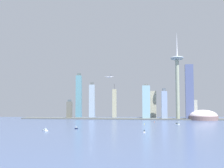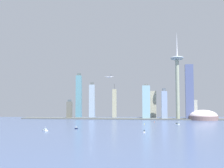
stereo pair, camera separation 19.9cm
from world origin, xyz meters
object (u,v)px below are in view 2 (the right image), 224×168
object	(u,v)px
skyscraper_8	(79,96)
boat_3	(76,128)
skyscraper_0	(146,102)
boat_1	(177,124)
channel_buoy_1	(144,124)
skyscraper_2	(152,105)
skyscraper_6	(194,109)
stadium_dome	(203,116)
observation_tower	(177,73)
channel_buoy_0	(154,122)
skyscraper_3	(164,105)
skyscraper_1	(92,100)
airplane	(109,77)
boat_2	(144,132)
skyscraper_4	(114,103)
skyscraper_5	(189,92)
boat_0	(45,130)
skyscraper_7	(69,110)

from	to	relation	value
skyscraper_8	boat_3	distance (m)	443.73
boat_3	skyscraper_0	bearing A→B (deg)	41.15
boat_1	channel_buoy_1	xyz separation A→B (m)	(-82.85, -7.37, -0.05)
skyscraper_2	skyscraper_6	distance (m)	142.77
stadium_dome	boat_3	world-z (taller)	stadium_dome
observation_tower	boat_1	world-z (taller)	observation_tower
skyscraper_0	channel_buoy_0	bearing A→B (deg)	-80.36
skyscraper_2	skyscraper_3	xyz separation A→B (m)	(37.11, -55.96, 0.46)
skyscraper_1	skyscraper_3	xyz separation A→B (m)	(264.36, -104.14, -14.88)
skyscraper_3	airplane	bearing A→B (deg)	-158.73
skyscraper_1	channel_buoy_0	world-z (taller)	skyscraper_1
boat_2	airplane	world-z (taller)	airplane
skyscraper_6	channel_buoy_0	bearing A→B (deg)	-129.53
skyscraper_1	channel_buoy_1	distance (m)	368.89
skyscraper_4	skyscraper_6	world-z (taller)	skyscraper_4
skyscraper_4	channel_buoy_1	bearing A→B (deg)	-69.85
skyscraper_5	observation_tower	bearing A→B (deg)	177.35
stadium_dome	boat_2	world-z (taller)	stadium_dome
boat_2	skyscraper_0	bearing A→B (deg)	-162.75
skyscraper_5	airplane	size ratio (longest dim) A/B	6.31
boat_1	boat_0	bearing A→B (deg)	-103.63
boat_0	skyscraper_2	bearing A→B (deg)	-65.90
skyscraper_5	boat_3	distance (m)	443.78
stadium_dome	boat_1	xyz separation A→B (m)	(-104.65, -184.09, -10.02)
skyscraper_8	stadium_dome	bearing A→B (deg)	-12.97
stadium_dome	skyscraper_4	distance (m)	321.74
channel_buoy_0	airplane	size ratio (longest dim) A/B	0.10
skyscraper_3	channel_buoy_0	distance (m)	139.23
boat_3	channel_buoy_1	bearing A→B (deg)	18.23
skyscraper_8	channel_buoy_0	xyz separation A→B (m)	(274.98, -215.78, -79.29)
skyscraper_4	skyscraper_5	world-z (taller)	skyscraper_5
skyscraper_8	observation_tower	bearing A→B (deg)	-15.59
skyscraper_8	boat_2	xyz separation A→B (m)	(246.08, -473.84, -78.79)
skyscraper_5	boat_3	world-z (taller)	skyscraper_5
skyscraper_8	airplane	world-z (taller)	skyscraper_8
skyscraper_1	boat_1	distance (m)	413.85
skyscraper_0	boat_3	size ratio (longest dim) A/B	14.11
boat_3	boat_2	bearing A→B (deg)	-43.44
skyscraper_7	boat_3	bearing A→B (deg)	-71.40
skyscraper_2	skyscraper_3	world-z (taller)	skyscraper_3
stadium_dome	skyscraper_7	size ratio (longest dim) A/B	1.42
observation_tower	boat_3	xyz separation A→B (m)	(-253.36, -325.17, -149.75)
boat_0	observation_tower	bearing A→B (deg)	-78.09
skyscraper_3	skyscraper_1	bearing A→B (deg)	158.50
skyscraper_3	skyscraper_4	xyz separation A→B (m)	(-177.85, 102.35, 4.33)
channel_buoy_1	airplane	xyz separation A→B (m)	(-109.57, 132.42, 135.04)
skyscraper_2	boat_0	bearing A→B (deg)	-117.70
skyscraper_4	skyscraper_1	bearing A→B (deg)	178.81
skyscraper_7	boat_2	xyz separation A→B (m)	(258.25, -390.26, -28.65)
boat_1	boat_2	xyz separation A→B (m)	(-83.47, -189.74, 0.45)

